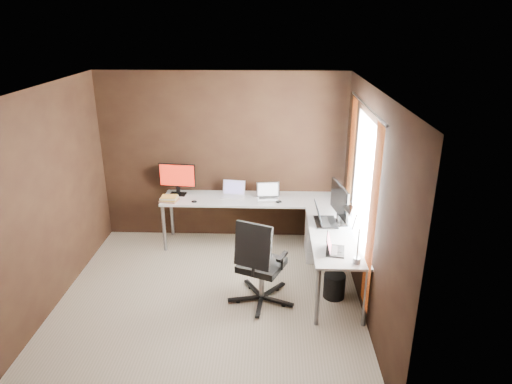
% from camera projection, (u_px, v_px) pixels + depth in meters
% --- Properties ---
extents(room, '(3.60, 3.60, 2.50)m').
position_uv_depth(room, '(237.00, 200.00, 5.08)').
color(room, '#BBAB92').
rests_on(room, ground).
extents(desk, '(2.65, 2.25, 0.73)m').
position_uv_depth(desk, '(280.00, 215.00, 6.18)').
color(desk, white).
rests_on(desk, ground).
extents(drawer_pedestal, '(0.42, 0.50, 0.60)m').
position_uv_depth(drawer_pedestal, '(321.00, 237.00, 6.40)').
color(drawer_pedestal, white).
rests_on(drawer_pedestal, ground).
extents(monitor_left, '(0.54, 0.18, 0.47)m').
position_uv_depth(monitor_left, '(177.00, 177.00, 6.66)').
color(monitor_left, black).
rests_on(monitor_left, desk).
extents(monitor_right, '(0.19, 0.63, 0.52)m').
position_uv_depth(monitor_right, '(340.00, 202.00, 5.71)').
color(monitor_right, black).
rests_on(monitor_right, desk).
extents(laptop_white, '(0.36, 0.27, 0.22)m').
position_uv_depth(laptop_white, '(233.00, 193.00, 6.67)').
color(laptop_white, white).
rests_on(laptop_white, desk).
extents(laptop_silver, '(0.36, 0.27, 0.22)m').
position_uv_depth(laptop_silver, '(268.00, 195.00, 6.58)').
color(laptop_silver, silver).
rests_on(laptop_silver, desk).
extents(laptop_black_big, '(0.29, 0.40, 0.26)m').
position_uv_depth(laptop_black_big, '(323.00, 219.00, 5.80)').
color(laptop_black_big, black).
rests_on(laptop_black_big, desk).
extents(laptop_black_small, '(0.25, 0.32, 0.20)m').
position_uv_depth(laptop_black_small, '(333.00, 248.00, 5.09)').
color(laptop_black_small, black).
rests_on(laptop_black_small, desk).
extents(book_stack, '(0.28, 0.24, 0.08)m').
position_uv_depth(book_stack, '(169.00, 199.00, 6.49)').
color(book_stack, '#AF795E').
rests_on(book_stack, desk).
extents(mouse_left, '(0.09, 0.07, 0.03)m').
position_uv_depth(mouse_left, '(194.00, 202.00, 6.44)').
color(mouse_left, black).
rests_on(mouse_left, desk).
extents(mouse_corner, '(0.10, 0.07, 0.04)m').
position_uv_depth(mouse_corner, '(279.00, 202.00, 6.43)').
color(mouse_corner, black).
rests_on(mouse_corner, desk).
extents(desk_lamp, '(0.20, 0.23, 0.62)m').
position_uv_depth(desk_lamp, '(352.00, 227.00, 4.79)').
color(desk_lamp, slate).
rests_on(desk_lamp, desk).
extents(office_chair, '(0.62, 0.66, 1.09)m').
position_uv_depth(office_chair, '(260.00, 278.00, 5.35)').
color(office_chair, black).
rests_on(office_chair, ground).
extents(wastebasket, '(0.31, 0.31, 0.30)m').
position_uv_depth(wastebasket, '(334.00, 286.00, 5.51)').
color(wastebasket, black).
rests_on(wastebasket, ground).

